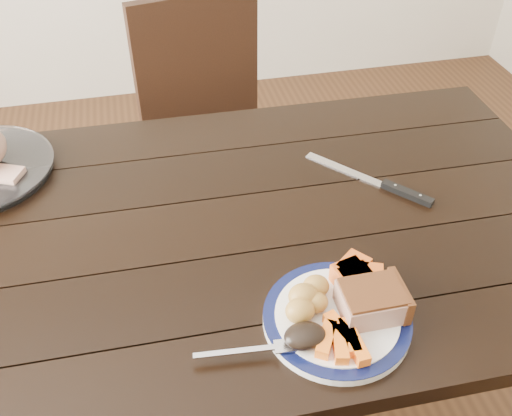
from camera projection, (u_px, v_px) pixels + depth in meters
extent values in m
plane|color=#472B16|center=(228.00, 415.00, 1.67)|extent=(4.00, 4.00, 0.00)
cube|color=black|center=(217.00, 233.00, 1.20)|extent=(1.62, 0.93, 0.04)
cube|color=black|center=(426.00, 211.00, 1.83)|extent=(0.07, 0.07, 0.71)
cube|color=black|center=(224.00, 159.00, 1.88)|extent=(0.50, 0.50, 0.04)
cube|color=black|center=(197.00, 64.00, 1.86)|extent=(0.42, 0.13, 0.46)
cube|color=black|center=(250.00, 173.00, 2.22)|extent=(0.04, 0.04, 0.43)
cube|color=black|center=(294.00, 229.00, 1.97)|extent=(0.04, 0.04, 0.43)
cube|color=black|center=(162.00, 198.00, 2.10)|extent=(0.04, 0.04, 0.43)
cube|color=black|center=(197.00, 261.00, 1.85)|extent=(0.04, 0.04, 0.43)
cylinder|color=white|center=(337.00, 319.00, 0.99)|extent=(0.26, 0.26, 0.02)
torus|color=#0B1038|center=(337.00, 316.00, 0.98)|extent=(0.26, 0.26, 0.02)
cube|color=tan|center=(371.00, 302.00, 0.97)|extent=(0.11, 0.09, 0.05)
ellipsoid|color=gold|center=(303.00, 296.00, 0.98)|extent=(0.05, 0.05, 0.05)
ellipsoid|color=gold|center=(300.00, 311.00, 0.96)|extent=(0.05, 0.05, 0.04)
ellipsoid|color=gold|center=(316.00, 302.00, 0.98)|extent=(0.04, 0.04, 0.04)
ellipsoid|color=gold|center=(316.00, 286.00, 1.00)|extent=(0.05, 0.04, 0.04)
cube|color=orange|center=(340.00, 329.00, 0.95)|extent=(0.04, 0.07, 0.02)
cube|color=orange|center=(326.00, 339.00, 0.93)|extent=(0.05, 0.07, 0.02)
cube|color=orange|center=(349.00, 337.00, 0.93)|extent=(0.03, 0.07, 0.02)
cube|color=orange|center=(356.00, 346.00, 0.92)|extent=(0.03, 0.07, 0.02)
cube|color=orange|center=(340.00, 344.00, 0.92)|extent=(0.04, 0.07, 0.02)
cube|color=orange|center=(349.00, 275.00, 1.03)|extent=(0.06, 0.06, 0.04)
cube|color=orange|center=(353.00, 269.00, 1.04)|extent=(0.07, 0.07, 0.04)
cube|color=orange|center=(367.00, 278.00, 1.02)|extent=(0.07, 0.06, 0.04)
cube|color=orange|center=(355.00, 280.00, 1.02)|extent=(0.06, 0.05, 0.04)
ellipsoid|color=black|center=(305.00, 336.00, 0.93)|extent=(0.07, 0.05, 0.03)
cube|color=silver|center=(236.00, 352.00, 0.92)|extent=(0.14, 0.02, 0.00)
cube|color=silver|center=(288.00, 346.00, 0.93)|extent=(0.05, 0.03, 0.00)
cube|color=tan|center=(6.00, 175.00, 1.28)|extent=(0.09, 0.08, 0.02)
cube|color=silver|center=(344.00, 169.00, 1.33)|extent=(0.15, 0.17, 0.00)
cube|color=black|center=(407.00, 193.00, 1.26)|extent=(0.09, 0.10, 0.01)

